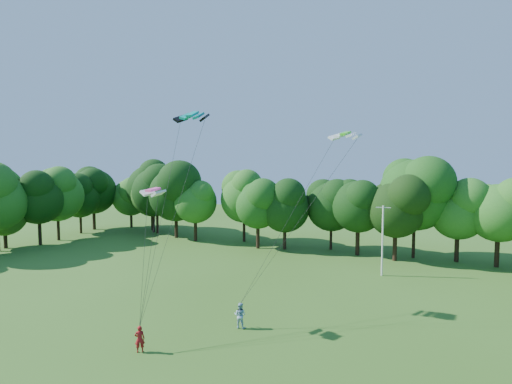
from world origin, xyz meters
The scene contains 9 objects.
utility_pole centered at (6.12, 28.43, 3.87)m, with size 1.47×0.44×7.49m.
kite_flyer_left centered at (-3.90, 3.41, 0.86)m, with size 0.63×0.41×1.72m, color maroon.
kite_flyer_right centered at (-0.23, 9.68, 0.93)m, with size 0.91×0.71×1.87m, color #94B5CE.
kite_teal centered at (-5.92, 11.72, 15.96)m, with size 2.95×1.57×0.62m.
kite_green centered at (5.54, 15.96, 14.29)m, with size 2.56×1.47×0.39m.
kite_pink centered at (-5.79, 6.88, 10.10)m, with size 2.12×1.34×0.30m.
tree_back_west centered at (-33.67, 36.56, 7.34)m, with size 8.08×8.08×11.75m.
tree_back_center centered at (6.18, 35.84, 6.77)m, with size 7.46×7.46×10.85m.
tree_flank_west centered at (-42.97, 17.02, 5.97)m, with size 6.58×6.58×9.56m.
Camera 1 is at (14.36, -14.57, 12.07)m, focal length 28.00 mm.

